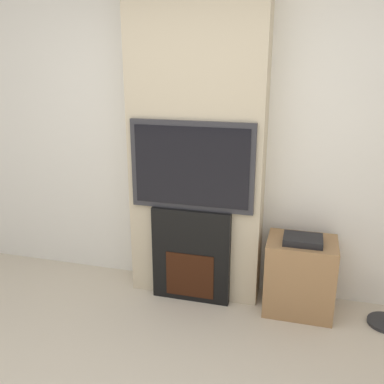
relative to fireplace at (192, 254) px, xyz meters
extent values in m
cube|color=silver|center=(0.00, 0.32, 0.96)|extent=(6.00, 0.06, 2.70)
cube|color=beige|center=(0.00, 0.14, 0.96)|extent=(1.06, 0.29, 2.70)
cube|color=black|center=(0.00, 0.00, 0.00)|extent=(0.64, 0.14, 0.78)
cube|color=#33160A|center=(0.00, -0.07, -0.15)|extent=(0.39, 0.01, 0.38)
cube|color=#2D2D33|center=(0.00, 0.00, 0.74)|extent=(0.96, 0.06, 0.69)
cube|color=black|center=(0.00, -0.03, 0.74)|extent=(0.89, 0.01, 0.61)
cube|color=#997047|center=(0.86, 0.04, -0.09)|extent=(0.52, 0.40, 0.59)
cube|color=black|center=(0.86, 0.00, 0.23)|extent=(0.29, 0.22, 0.05)
camera|label=1|loc=(0.83, -3.04, 1.53)|focal=40.00mm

